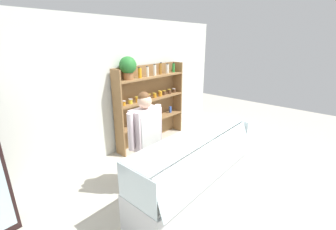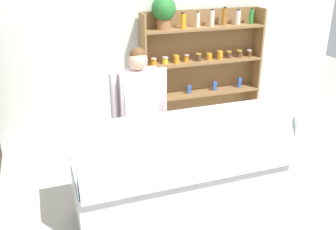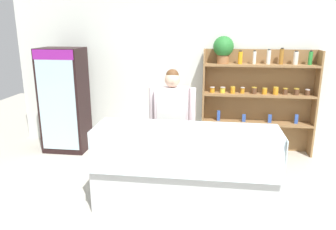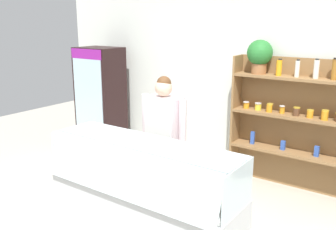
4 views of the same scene
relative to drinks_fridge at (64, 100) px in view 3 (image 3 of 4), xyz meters
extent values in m
plane|color=#B7B2A3|center=(2.36, -1.53, -0.90)|extent=(12.00, 12.00, 0.00)
cube|color=silver|center=(2.36, 0.55, 0.45)|extent=(6.80, 0.10, 2.70)
cube|color=black|center=(0.00, 0.01, 0.00)|extent=(0.72, 0.55, 1.79)
cube|color=silver|center=(0.00, -0.27, 0.00)|extent=(0.64, 0.01, 1.59)
cube|color=#8C1E8C|center=(0.00, -0.28, 0.81)|extent=(0.68, 0.01, 0.16)
cylinder|color=orange|center=(-0.23, -0.21, -0.57)|extent=(0.06, 0.06, 0.15)
cylinder|color=#2D8C38|center=(-0.08, -0.21, -0.57)|extent=(0.07, 0.07, 0.15)
cylinder|color=red|center=(0.08, -0.21, -0.54)|extent=(0.07, 0.07, 0.20)
cylinder|color=red|center=(0.23, -0.21, -0.57)|extent=(0.05, 0.05, 0.14)
cylinder|color=red|center=(-0.23, -0.21, -0.08)|extent=(0.06, 0.06, 0.20)
cylinder|color=#9E6623|center=(-0.08, -0.21, -0.11)|extent=(0.07, 0.07, 0.15)
cylinder|color=red|center=(0.08, -0.21, -0.08)|extent=(0.05, 0.05, 0.20)
cylinder|color=purple|center=(0.23, -0.21, -0.09)|extent=(0.07, 0.07, 0.19)
cylinder|color=orange|center=(-0.23, -0.21, 0.36)|extent=(0.05, 0.05, 0.16)
cylinder|color=orange|center=(-0.08, -0.21, 0.37)|extent=(0.05, 0.05, 0.18)
cylinder|color=#9E6623|center=(0.08, -0.21, 0.35)|extent=(0.06, 0.06, 0.14)
cylinder|color=purple|center=(0.23, -0.21, 0.39)|extent=(0.06, 0.06, 0.22)
cube|color=olive|center=(3.30, 0.44, -0.01)|extent=(1.87, 0.02, 1.77)
cube|color=olive|center=(2.38, 0.30, -0.01)|extent=(0.03, 0.28, 1.77)
cube|color=olive|center=(4.22, 0.30, -0.01)|extent=(0.03, 0.28, 1.77)
cube|color=olive|center=(3.30, 0.30, -0.37)|extent=(1.81, 0.28, 0.04)
cube|color=olive|center=(3.30, 0.30, 0.13)|extent=(1.81, 0.28, 0.04)
cube|color=olive|center=(3.30, 0.30, 0.62)|extent=(1.81, 0.28, 0.04)
cylinder|color=#996038|center=(2.69, 0.30, 0.71)|extent=(0.20, 0.20, 0.13)
sphere|color=#27722D|center=(2.69, 0.30, 0.92)|extent=(0.34, 0.34, 0.34)
cylinder|color=orange|center=(2.96, 0.27, 0.74)|extent=(0.07, 0.07, 0.20)
cylinder|color=black|center=(2.96, 0.30, 0.85)|extent=(0.05, 0.05, 0.02)
cylinder|color=silver|center=(3.19, 0.29, 0.74)|extent=(0.06, 0.06, 0.20)
cylinder|color=black|center=(3.19, 0.30, 0.86)|extent=(0.04, 0.04, 0.02)
cylinder|color=silver|center=(3.42, 0.29, 0.76)|extent=(0.07, 0.07, 0.23)
cylinder|color=black|center=(3.42, 0.30, 0.88)|extent=(0.04, 0.04, 0.02)
cylinder|color=#9E6623|center=(3.62, 0.32, 0.77)|extent=(0.07, 0.07, 0.25)
cylinder|color=black|center=(3.62, 0.30, 0.90)|extent=(0.04, 0.04, 0.02)
cylinder|color=silver|center=(3.84, 0.30, 0.75)|extent=(0.08, 0.08, 0.21)
cylinder|color=black|center=(3.84, 0.30, 0.86)|extent=(0.05, 0.05, 0.02)
cylinder|color=#2D8C38|center=(4.07, 0.30, 0.75)|extent=(0.07, 0.07, 0.21)
cylinder|color=black|center=(4.07, 0.30, 0.86)|extent=(0.04, 0.04, 0.02)
cylinder|color=orange|center=(2.53, 0.31, 0.19)|extent=(0.08, 0.08, 0.08)
cylinder|color=silver|center=(2.53, 0.30, 0.24)|extent=(0.08, 0.08, 0.01)
cylinder|color=yellow|center=(2.70, 0.31, 0.19)|extent=(0.09, 0.09, 0.09)
cylinder|color=silver|center=(2.70, 0.30, 0.24)|extent=(0.09, 0.09, 0.01)
cylinder|color=orange|center=(2.87, 0.28, 0.20)|extent=(0.08, 0.08, 0.10)
cylinder|color=gold|center=(2.87, 0.30, 0.26)|extent=(0.08, 0.08, 0.01)
cylinder|color=orange|center=(3.04, 0.31, 0.19)|extent=(0.07, 0.07, 0.09)
cylinder|color=silver|center=(3.04, 0.30, 0.25)|extent=(0.07, 0.07, 0.01)
cylinder|color=brown|center=(3.22, 0.29, 0.20)|extent=(0.08, 0.08, 0.10)
cylinder|color=gold|center=(3.22, 0.30, 0.25)|extent=(0.09, 0.09, 0.01)
cylinder|color=orange|center=(3.40, 0.29, 0.19)|extent=(0.08, 0.08, 0.09)
cylinder|color=gold|center=(3.40, 0.30, 0.24)|extent=(0.08, 0.08, 0.01)
cylinder|color=orange|center=(3.57, 0.28, 0.20)|extent=(0.08, 0.08, 0.11)
cylinder|color=gold|center=(3.57, 0.30, 0.26)|extent=(0.09, 0.09, 0.01)
cylinder|color=brown|center=(3.73, 0.30, 0.19)|extent=(0.08, 0.08, 0.09)
cylinder|color=gold|center=(3.73, 0.30, 0.25)|extent=(0.08, 0.08, 0.01)
cylinder|color=brown|center=(3.90, 0.29, 0.20)|extent=(0.09, 0.09, 0.09)
cylinder|color=gold|center=(3.90, 0.30, 0.25)|extent=(0.09, 0.09, 0.01)
cylinder|color=brown|center=(4.08, 0.29, 0.19)|extent=(0.07, 0.07, 0.08)
cylinder|color=silver|center=(4.08, 0.30, 0.24)|extent=(0.08, 0.08, 0.01)
cube|color=#3356B2|center=(2.65, 0.30, -0.26)|extent=(0.05, 0.04, 0.18)
cube|color=#3356B2|center=(3.09, 0.30, -0.28)|extent=(0.06, 0.04, 0.13)
cube|color=#3356B2|center=(3.52, 0.30, -0.28)|extent=(0.06, 0.04, 0.14)
cube|color=#3356B2|center=(3.95, 0.30, -0.27)|extent=(0.05, 0.04, 0.16)
cube|color=silver|center=(2.24, -1.61, -0.62)|extent=(2.18, 0.65, 0.55)
cube|color=white|center=(2.24, -1.61, -0.33)|extent=(2.12, 0.59, 0.03)
cube|color=silver|center=(2.24, -1.91, -0.12)|extent=(2.14, 0.16, 0.47)
cube|color=silver|center=(2.24, -1.56, 0.10)|extent=(2.14, 0.49, 0.01)
cube|color=silver|center=(1.16, -1.61, -0.12)|extent=(0.01, 0.61, 0.45)
cube|color=silver|center=(3.32, -1.61, -0.12)|extent=(0.01, 0.61, 0.45)
cube|color=tan|center=(1.34, -1.53, -0.29)|extent=(0.17, 0.13, 0.04)
cube|color=white|center=(1.34, -1.73, -0.29)|extent=(0.05, 0.03, 0.02)
cube|color=tan|center=(1.60, -1.53, -0.29)|extent=(0.17, 0.12, 0.04)
cube|color=white|center=(1.60, -1.73, -0.29)|extent=(0.05, 0.03, 0.02)
cube|color=tan|center=(1.86, -1.53, -0.29)|extent=(0.17, 0.14, 0.05)
cube|color=white|center=(1.86, -1.73, -0.29)|extent=(0.05, 0.03, 0.02)
cube|color=tan|center=(2.11, -1.53, -0.29)|extent=(0.16, 0.12, 0.04)
cube|color=white|center=(2.11, -1.73, -0.29)|extent=(0.05, 0.03, 0.02)
cube|color=beige|center=(2.37, -1.53, -0.28)|extent=(0.16, 0.14, 0.06)
cube|color=white|center=(2.37, -1.73, -0.29)|extent=(0.05, 0.03, 0.02)
cube|color=tan|center=(2.63, -1.53, -0.28)|extent=(0.16, 0.11, 0.05)
cube|color=white|center=(2.63, -1.73, -0.29)|extent=(0.05, 0.03, 0.02)
cube|color=tan|center=(2.89, -1.53, -0.28)|extent=(0.16, 0.11, 0.06)
cube|color=white|center=(2.89, -1.73, -0.29)|extent=(0.05, 0.03, 0.02)
cube|color=tan|center=(3.14, -1.53, -0.29)|extent=(0.16, 0.12, 0.05)
cube|color=white|center=(3.14, -1.73, -0.29)|extent=(0.05, 0.03, 0.02)
cylinder|color=#A35B4C|center=(1.33, -1.71, -0.24)|extent=(0.20, 0.15, 0.13)
cylinder|color=#A35B4C|center=(1.55, -1.71, -0.24)|extent=(0.20, 0.16, 0.14)
cylinder|color=white|center=(2.79, -1.69, -0.19)|extent=(0.07, 0.07, 0.24)
cylinder|color=white|center=(2.89, -1.69, -0.22)|extent=(0.07, 0.07, 0.19)
cylinder|color=#383D51|center=(1.89, -0.89, -0.53)|extent=(0.13, 0.13, 0.73)
cylinder|color=#383D51|center=(2.09, -0.89, -0.53)|extent=(0.13, 0.13, 0.73)
cube|color=silver|center=(1.99, -0.89, 0.14)|extent=(0.46, 0.24, 0.61)
cube|color=white|center=(1.99, -1.02, -0.18)|extent=(0.38, 0.01, 1.13)
cylinder|color=silver|center=(1.71, -0.89, 0.17)|extent=(0.09, 0.09, 0.55)
cylinder|color=silver|center=(2.27, -0.89, 0.17)|extent=(0.09, 0.09, 0.55)
sphere|color=#D8AD8E|center=(1.99, -0.89, 0.55)|extent=(0.21, 0.21, 0.21)
sphere|color=brown|center=(1.99, -0.88, 0.61)|extent=(0.18, 0.18, 0.18)
camera|label=1|loc=(-0.12, -3.18, 1.39)|focal=24.00mm
camera|label=2|loc=(1.00, -4.66, 1.57)|focal=40.00mm
camera|label=3|loc=(2.51, -5.23, 1.27)|focal=35.00mm
camera|label=4|loc=(4.57, -4.44, 1.34)|focal=40.00mm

